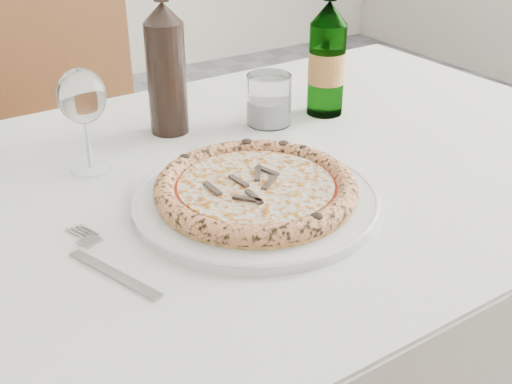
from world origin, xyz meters
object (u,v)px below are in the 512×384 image
pizza (256,188)px  tumbler (269,103)px  plate (256,199)px  wine_bottle (166,67)px  chair_far (69,143)px  beer_bottle (327,59)px  wine_glass (82,99)px  dining_table (222,227)px

pizza → tumbler: tumbler is taller
plate → wine_bottle: wine_bottle is taller
chair_far → beer_bottle: 0.78m
beer_bottle → chair_far: bearing=116.9°
plate → chair_far: bearing=91.4°
chair_far → wine_glass: bearing=-102.2°
wine_glass → pizza: bearing=-55.7°
dining_table → beer_bottle: 0.38m
dining_table → wine_bottle: size_ratio=5.35×
pizza → wine_glass: 0.29m
chair_far → beer_bottle: beer_bottle is taller
plate → tumbler: tumbler is taller
chair_far → plate: chair_far is taller
pizza → chair_far: bearing=91.4°
dining_table → plate: size_ratio=4.21×
beer_bottle → wine_bottle: 0.29m
dining_table → wine_glass: wine_glass is taller
plate → dining_table: bearing=90.0°
plate → beer_bottle: size_ratio=1.33×
pizza → tumbler: bearing=53.3°
plate → beer_bottle: 0.39m
pizza → tumbler: size_ratio=3.13×
pizza → wine_bottle: size_ratio=1.04×
wine_glass → beer_bottle: size_ratio=0.62×
chair_far → pizza: chair_far is taller
tumbler → beer_bottle: bearing=-6.4°
plate → wine_glass: size_ratio=2.13×
wine_bottle → tumbler: bearing=-20.3°
plate → tumbler: size_ratio=3.83×
plate → beer_bottle: beer_bottle is taller
plate → pizza: 0.02m
chair_far → plate: (0.02, -0.86, 0.23)m
plate → tumbler: bearing=53.3°
plate → pizza: (-0.00, -0.00, 0.02)m
chair_far → beer_bottle: size_ratio=3.56×
dining_table → pizza: size_ratio=5.15×
pizza → beer_bottle: bearing=37.6°
dining_table → tumbler: size_ratio=16.14×
wine_glass → plate: bearing=-55.7°
pizza → beer_bottle: size_ratio=1.09×
pizza → beer_bottle: beer_bottle is taller
plate → wine_bottle: 0.32m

